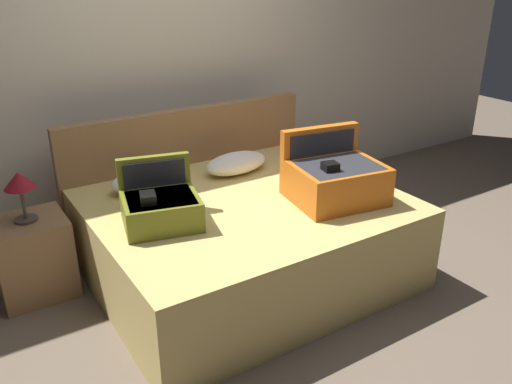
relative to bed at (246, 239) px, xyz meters
name	(u,v)px	position (x,y,z in m)	size (l,w,h in m)	color
ground_plane	(280,304)	(0.00, -0.40, -0.28)	(12.00, 12.00, 0.00)	#6B5B4C
back_wall	(160,55)	(0.00, 1.25, 1.02)	(8.00, 0.10, 2.60)	beige
bed	(246,239)	(0.00, 0.00, 0.00)	(1.90, 1.59, 0.56)	tan
headboard	(189,171)	(0.00, 0.83, 0.21)	(1.94, 0.08, 0.97)	olive
hard_case_large	(335,178)	(0.48, -0.29, 0.43)	(0.62, 0.56, 0.43)	#D16619
hard_case_medium	(160,206)	(-0.58, -0.01, 0.39)	(0.51, 0.49, 0.36)	olive
pillow_near_headboard	(236,163)	(0.20, 0.45, 0.35)	(0.49, 0.26, 0.14)	white
pillow_center_head	(146,181)	(-0.48, 0.48, 0.35)	(0.46, 0.25, 0.14)	white
nightstand	(33,257)	(-1.23, 0.54, -0.02)	(0.44, 0.40, 0.51)	olive
table_lamp	(19,184)	(-1.23, 0.54, 0.48)	(0.18, 0.18, 0.31)	#3F3833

